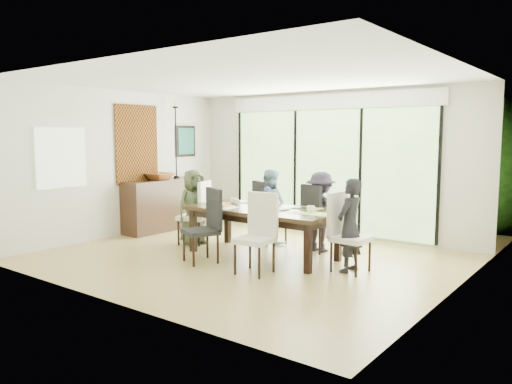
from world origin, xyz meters
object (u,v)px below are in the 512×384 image
Objects in this scene: cup_a at (234,201)px; chair_left_end at (193,212)px; laptop at (217,204)px; bowl at (160,176)px; person_left_end at (194,207)px; vase at (267,204)px; chair_right_end at (351,232)px; chair_near_left at (200,226)px; chair_near_right at (254,234)px; person_far_right at (321,212)px; chair_far_right at (321,217)px; person_far_left at (270,206)px; person_right_end at (350,225)px; cup_b at (267,207)px; sideboard at (164,205)px; chair_far_left at (271,212)px; table_top at (263,210)px; cup_c at (311,209)px.

chair_left_end is at bearing -169.38° from cup_a.
laptop is 2.13m from bowl.
person_left_end reaches higher than vase.
chair_near_left is (-2.00, -0.87, 0.00)m from chair_right_end.
chair_near_right is 0.85× the size of person_far_right.
cup_a is at bearing 48.88° from chair_far_right.
person_far_left is 3.91× the size of laptop.
vase is (-1.45, 0.05, 0.26)m from chair_right_end.
person_left_end is (-2.03, -0.85, 0.10)m from chair_far_right.
person_far_right reaches higher than chair_near_right.
vase is at bearing 82.98° from chair_near_left.
person_right_end is 1.34m from cup_b.
bowl is (-2.92, 0.44, 0.26)m from vase.
chair_near_right is 3.67m from bowl.
person_far_right is at bearing 4.02° from sideboard.
chair_far_right is 2.20m from person_left_end.
chair_near_right is at bearing -46.56° from person_right_end.
person_far_left reaches higher than chair_left_end.
cup_b is (0.85, -0.25, -0.00)m from cup_a.
chair_far_left is at bearing 108.79° from chair_left_end.
cup_b is (-0.40, -0.95, 0.25)m from chair_far_right.
table_top is 2.94m from sideboard.
chair_far_left is at bearing 6.15° from sideboard.
chair_near_left is at bearing 116.94° from chair_right_end.
person_left_end is (0.02, -0.00, 0.10)m from chair_left_end.
person_right_end is at bearing -22.52° from laptop.
chair_far_left is 0.85× the size of person_far_left.
vase is at bearing -176.19° from cup_c.
vase is at bearing 77.63° from chair_far_right.
chair_far_left is at bearing 112.19° from chair_near_left.
person_far_right is 12.90× the size of cup_b.
cup_b reaches higher than table_top.
person_far_left is at bearing 5.68° from sideboard.
cup_b is (1.00, 0.00, 0.03)m from laptop.
chair_right_end is 2.18m from chair_near_left.
person_right_end is (2.96, 0.00, 0.00)m from person_left_end.
cup_a is (-0.20, 1.02, 0.25)m from chair_near_left.
chair_right_end is at bearing -22.55° from laptop.
chair_left_end and chair_right_end have the same top height.
cup_c is 0.23× the size of bowl.
chair_left_end reaches higher than cup_b.
person_right_end is 3.91× the size of laptop.
cup_c is (0.65, 0.20, 0.00)m from cup_b.
chair_right_end is 1.00× the size of chair_far_left.
person_right_end reaches higher than cup_b.
chair_near_right reaches higher than table_top.
person_right_end reaches higher than chair_far_left.
chair_left_end is 1.34m from person_far_left.
person_left_end and person_far_left have the same top height.
cup_b is (-1.35, -0.10, 0.25)m from chair_right_end.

